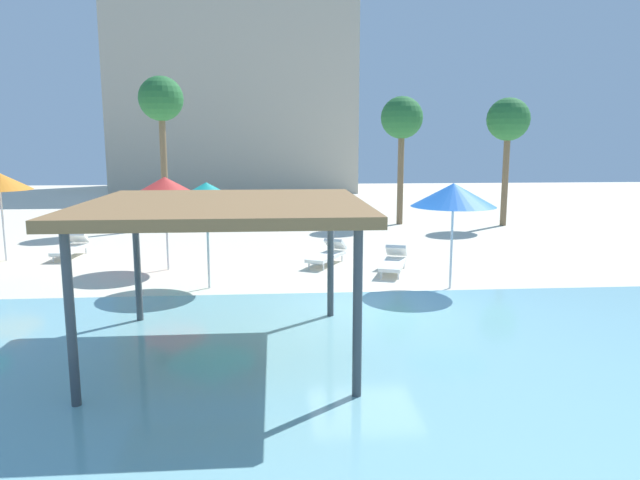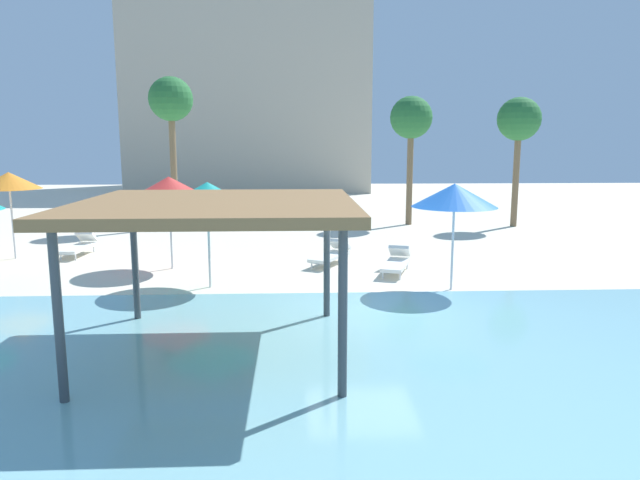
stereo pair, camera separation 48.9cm
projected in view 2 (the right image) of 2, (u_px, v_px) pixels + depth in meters
ground_plane at (362, 311)px, 13.16m from camera, size 80.00×80.00×0.00m
lagoon_water at (406, 419)px, 7.99m from camera, size 44.00×13.50×0.04m
shade_pavilion at (217, 209)px, 10.16m from camera, size 4.77×4.77×2.77m
beach_umbrella_orange_0 at (9, 181)px, 18.63m from camera, size 1.97×1.97×2.82m
beach_umbrella_red_1 at (169, 187)px, 17.17m from camera, size 2.23×2.23×2.77m
beach_umbrella_teal_2 at (207, 195)px, 14.93m from camera, size 2.35×2.35×2.77m
beach_umbrella_blue_3 at (455, 195)px, 14.68m from camera, size 2.16×2.16×2.75m
lounge_chair_1 at (332, 254)px, 18.14m from camera, size 1.45×1.95×0.74m
lounge_chair_2 at (80, 245)px, 19.59m from camera, size 0.73×1.93×0.74m
lounge_chair_3 at (396, 262)px, 16.96m from camera, size 1.18×1.99×0.74m
palm_tree_0 at (171, 103)px, 25.03m from camera, size 1.90×1.90×6.54m
palm_tree_1 at (519, 122)px, 25.54m from camera, size 1.90×1.90×5.71m
palm_tree_2 at (411, 120)px, 26.13m from camera, size 1.90×1.90×5.80m
hotel_block_0 at (252, 93)px, 46.69m from camera, size 17.93×11.71×15.31m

